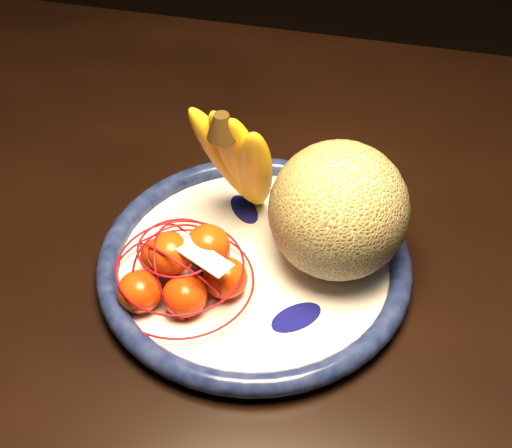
% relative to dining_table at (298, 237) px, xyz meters
% --- Properties ---
extents(dining_table, '(1.48, 0.92, 0.72)m').
position_rel_dining_table_xyz_m(dining_table, '(0.00, 0.00, 0.00)').
color(dining_table, black).
rests_on(dining_table, ground).
extents(fruit_bowl, '(0.38, 0.38, 0.03)m').
position_rel_dining_table_xyz_m(fruit_bowl, '(-0.03, -0.14, 0.09)').
color(fruit_bowl, white).
rests_on(fruit_bowl, dining_table).
extents(cantaloupe, '(0.16, 0.16, 0.16)m').
position_rel_dining_table_xyz_m(cantaloupe, '(0.06, -0.12, 0.17)').
color(cantaloupe, olive).
rests_on(cantaloupe, fruit_bowl).
extents(banana_bunch, '(0.12, 0.13, 0.20)m').
position_rel_dining_table_xyz_m(banana_bunch, '(-0.06, -0.07, 0.19)').
color(banana_bunch, yellow).
rests_on(banana_bunch, fruit_bowl).
extents(mandarin_bag, '(0.21, 0.21, 0.11)m').
position_rel_dining_table_xyz_m(mandarin_bag, '(-0.10, -0.20, 0.12)').
color(mandarin_bag, '#FF5212').
rests_on(mandarin_bag, fruit_bowl).
extents(price_tag, '(0.08, 0.06, 0.01)m').
position_rel_dining_table_xyz_m(price_tag, '(-0.08, -0.21, 0.16)').
color(price_tag, white).
rests_on(price_tag, mandarin_bag).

